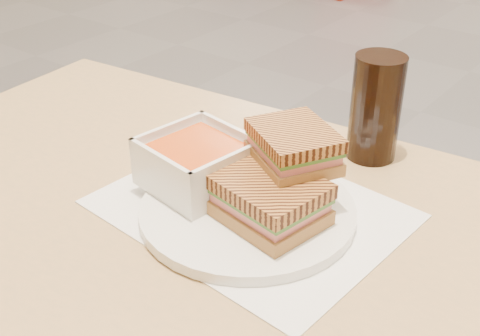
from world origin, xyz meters
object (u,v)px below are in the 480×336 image
Objects in this scene: plate at (247,211)px; cola_glass at (376,108)px; panini_lower at (270,199)px; main_table at (236,309)px; soup_bowl at (198,164)px.

plate is 1.75× the size of cola_glass.
panini_lower is at bearing -92.48° from cola_glass.
plate is at bearing 171.28° from panini_lower.
panini_lower is 0.89× the size of cola_glass.
main_table is 4.60× the size of plate.
plate is at bearing -1.14° from soup_bowl.
soup_bowl reaches higher than main_table.
plate is 1.98× the size of panini_lower.
cola_glass reaches higher than soup_bowl.
plate is at bearing -101.46° from cola_glass.
soup_bowl reaches higher than panini_lower.
panini_lower is (0.04, -0.01, 0.04)m from plate.
cola_glass is (0.13, 0.24, 0.03)m from soup_bowl.
main_table is 0.16m from panini_lower.
cola_glass is at bearing 83.68° from main_table.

